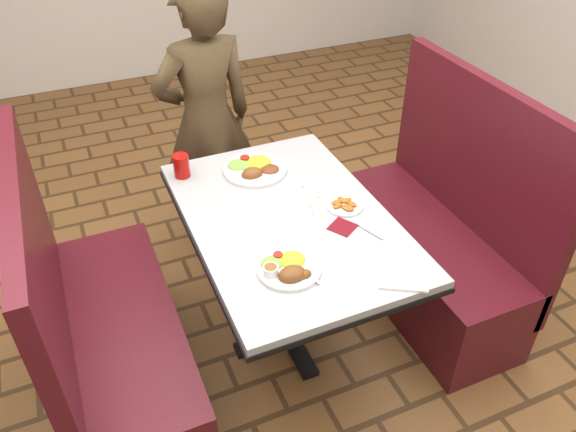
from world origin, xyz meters
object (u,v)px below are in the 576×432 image
object	(u,v)px
booth_bench_left	(113,342)
red_tumbler	(181,166)
diner_person	(206,122)
dining_table	(288,234)
near_dinner_plate	(288,265)
far_dinner_plate	(254,166)
booth_bench_right	(432,245)
plantain_plate	(345,205)

from	to	relation	value
booth_bench_left	red_tumbler	bearing A→B (deg)	45.13
diner_person	red_tumbler	world-z (taller)	diner_person
dining_table	booth_bench_left	size ratio (longest dim) A/B	1.01
near_dinner_plate	far_dinner_plate	distance (m)	0.71
far_dinner_plate	red_tumbler	xyz separation A→B (m)	(-0.32, 0.09, 0.03)
booth_bench_left	near_dinner_plate	world-z (taller)	booth_bench_left
dining_table	booth_bench_right	xyz separation A→B (m)	(0.80, 0.00, -0.32)
diner_person	red_tumbler	distance (m)	0.53
booth_bench_left	booth_bench_right	size ratio (longest dim) A/B	1.00
booth_bench_left	red_tumbler	distance (m)	0.82
booth_bench_right	dining_table	bearing A→B (deg)	180.00
far_dinner_plate	plantain_plate	bearing A→B (deg)	-59.13
red_tumbler	diner_person	bearing A→B (deg)	61.36
booth_bench_right	far_dinner_plate	world-z (taller)	booth_bench_right
booth_bench_right	far_dinner_plate	xyz separation A→B (m)	(-0.80, 0.39, 0.45)
dining_table	diner_person	xyz separation A→B (m)	(-0.07, 0.94, 0.10)
booth_bench_left	near_dinner_plate	size ratio (longest dim) A/B	4.95
booth_bench_right	plantain_plate	world-z (taller)	booth_bench_right
booth_bench_left	plantain_plate	xyz separation A→B (m)	(1.05, -0.03, 0.43)
dining_table	diner_person	bearing A→B (deg)	94.41
booth_bench_right	far_dinner_plate	size ratio (longest dim) A/B	4.07
booth_bench_right	plantain_plate	size ratio (longest dim) A/B	7.53
diner_person	far_dinner_plate	size ratio (longest dim) A/B	5.12
near_dinner_plate	red_tumbler	xyz separation A→B (m)	(-0.19, 0.79, 0.03)
booth_bench_left	far_dinner_plate	distance (m)	0.99
plantain_plate	far_dinner_plate	bearing A→B (deg)	120.87
near_dinner_plate	diner_person	bearing A→B (deg)	87.22
booth_bench_left	booth_bench_right	distance (m)	1.60
diner_person	plantain_plate	xyz separation A→B (m)	(0.32, -0.97, 0.00)
near_dinner_plate	booth_bench_right	bearing A→B (deg)	18.39
booth_bench_right	booth_bench_left	bearing A→B (deg)	180.00
booth_bench_left	booth_bench_right	xyz separation A→B (m)	(1.60, 0.00, 0.00)
booth_bench_right	plantain_plate	bearing A→B (deg)	-176.38
booth_bench_left	booth_bench_right	world-z (taller)	same
dining_table	booth_bench_right	size ratio (longest dim) A/B	1.01
diner_person	booth_bench_right	bearing A→B (deg)	126.36
dining_table	red_tumbler	distance (m)	0.60
near_dinner_plate	plantain_plate	xyz separation A→B (m)	(0.38, 0.27, -0.02)
booth_bench_left	near_dinner_plate	xyz separation A→B (m)	(0.67, -0.31, 0.45)
near_dinner_plate	plantain_plate	bearing A→B (deg)	35.83
plantain_plate	red_tumbler	distance (m)	0.77
diner_person	dining_table	bearing A→B (deg)	87.90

